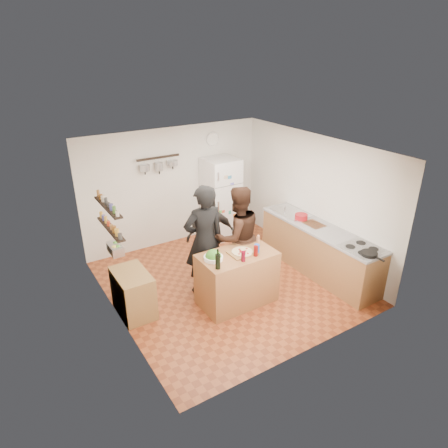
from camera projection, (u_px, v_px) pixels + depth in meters
room_shell at (215, 213)px, 7.11m from camera, size 4.20×4.20×4.20m
prep_island at (237, 278)px, 6.63m from camera, size 1.25×0.72×0.91m
pizza_board at (242, 253)px, 6.46m from camera, size 0.42×0.34×0.02m
pizza at (242, 252)px, 6.46m from camera, size 0.34×0.34×0.02m
salad_bowl at (213, 258)px, 6.27m from camera, size 0.31×0.31×0.06m
wine_bottle at (218, 262)px, 5.98m from camera, size 0.08×0.08×0.24m
wine_glass_near at (243, 256)px, 6.20m from camera, size 0.07×0.07×0.17m
wine_glass_far at (256, 251)px, 6.36m from camera, size 0.07×0.07×0.17m
pepper_mill at (258, 242)px, 6.67m from camera, size 0.05×0.05×0.16m
salt_canister at (257, 248)px, 6.47m from camera, size 0.09×0.09×0.14m
person_left at (204, 241)px, 6.71m from camera, size 0.76×0.54×1.97m
person_center at (237, 237)px, 6.99m from camera, size 0.93×0.74×1.85m
person_back at (211, 235)px, 7.34m from camera, size 0.98×0.54×1.58m
counter_run at (318, 250)px, 7.54m from camera, size 0.63×2.63×0.90m
stove_top at (362, 248)px, 6.62m from camera, size 0.60×0.62×0.02m
skillet at (369, 254)px, 6.38m from camera, size 0.27×0.27×0.05m
sink at (290, 213)px, 8.01m from camera, size 0.50×0.80×0.03m
cutting_board at (314, 225)px, 7.49m from camera, size 0.30×0.40×0.02m
red_bowl at (301, 217)px, 7.67m from camera, size 0.24×0.24×0.10m
fridge at (221, 199)px, 8.77m from camera, size 0.70×0.68×1.80m
wall_clock at (213, 139)px, 8.51m from camera, size 0.30×0.03×0.30m
spice_shelf_lower at (111, 229)px, 5.93m from camera, size 0.12×1.00×0.02m
spice_shelf_upper at (108, 207)px, 5.79m from camera, size 0.12×1.00×0.02m
produce_basket at (115, 249)px, 6.09m from camera, size 0.18×0.35×0.14m
side_table at (133, 293)px, 6.39m from camera, size 0.50×0.80×0.73m
pot_rack at (158, 158)px, 7.90m from camera, size 0.90×0.04×0.04m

